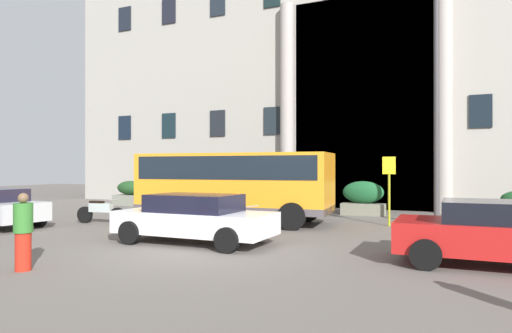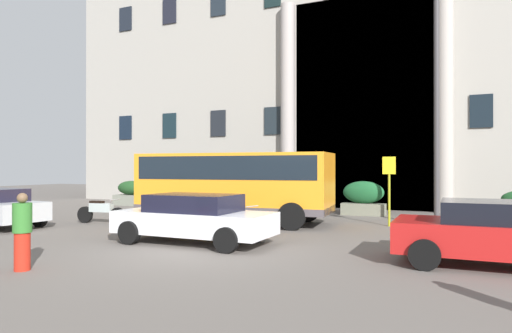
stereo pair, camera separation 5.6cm
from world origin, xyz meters
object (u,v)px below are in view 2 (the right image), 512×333
(bus_stop_sign, at_px, (389,183))
(scooter_by_planter, at_px, (237,219))
(parked_hatchback_near, at_px, (500,233))
(hedge_planter_west, at_px, (131,193))
(hedge_planter_far_east, at_px, (194,196))
(lamppost_plaza_centre, at_px, (437,81))
(pedestrian_woman_with_bag, at_px, (22,232))
(orange_minibus, at_px, (235,181))
(hedge_planter_east, at_px, (363,199))
(motorcycle_far_end, at_px, (100,211))
(parked_coupe_end, at_px, (194,218))

(bus_stop_sign, height_order, scooter_by_planter, bus_stop_sign)
(parked_hatchback_near, height_order, scooter_by_planter, parked_hatchback_near)
(hedge_planter_west, bearing_deg, hedge_planter_far_east, 1.96)
(hedge_planter_far_east, distance_m, lamppost_plaza_centre, 12.68)
(parked_hatchback_near, relative_size, pedestrian_woman_with_bag, 2.70)
(orange_minibus, relative_size, hedge_planter_east, 3.98)
(hedge_planter_west, relative_size, scooter_by_planter, 0.93)
(scooter_by_planter, height_order, lamppost_plaza_centre, lamppost_plaza_centre)
(hedge_planter_east, relative_size, pedestrian_woman_with_bag, 1.18)
(hedge_planter_west, height_order, parked_hatchback_near, parked_hatchback_near)
(hedge_planter_east, bearing_deg, scooter_by_planter, -108.73)
(hedge_planter_west, xyz_separation_m, scooter_by_planter, (10.02, -7.06, -0.18))
(motorcycle_far_end, distance_m, pedestrian_woman_with_bag, 7.55)
(hedge_planter_far_east, height_order, parked_hatchback_near, parked_hatchback_near)
(orange_minibus, height_order, scooter_by_planter, orange_minibus)
(orange_minibus, xyz_separation_m, motorcycle_far_end, (-4.38, -2.15, -1.08))
(parked_coupe_end, bearing_deg, hedge_planter_west, 137.32)
(parked_hatchback_near, bearing_deg, hedge_planter_west, 151.67)
(hedge_planter_west, height_order, parked_coupe_end, same)
(pedestrian_woman_with_bag, height_order, lamppost_plaza_centre, lamppost_plaza_centre)
(bus_stop_sign, xyz_separation_m, hedge_planter_east, (-1.54, 3.30, -0.80))
(hedge_planter_far_east, distance_m, hedge_planter_west, 3.89)
(parked_coupe_end, relative_size, pedestrian_woman_with_bag, 2.80)
(hedge_planter_west, bearing_deg, lamppost_plaza_centre, -9.02)
(hedge_planter_far_east, xyz_separation_m, parked_hatchback_near, (13.10, -9.02, 0.12))
(hedge_planter_far_east, height_order, motorcycle_far_end, hedge_planter_far_east)
(orange_minibus, relative_size, hedge_planter_far_east, 4.42)
(hedge_planter_east, bearing_deg, bus_stop_sign, -64.97)
(scooter_by_planter, bearing_deg, hedge_planter_east, 85.92)
(orange_minibus, height_order, parked_coupe_end, orange_minibus)
(scooter_by_planter, bearing_deg, parked_hatchback_near, -0.04)
(bus_stop_sign, bearing_deg, lamppost_plaza_centre, 27.74)
(hedge_planter_east, relative_size, motorcycle_far_end, 0.91)
(hedge_planter_far_east, distance_m, pedestrian_woman_with_bag, 14.04)
(hedge_planter_far_east, bearing_deg, parked_coupe_end, -57.43)
(hedge_planter_far_east, xyz_separation_m, pedestrian_woman_with_bag, (4.51, -13.30, 0.18))
(parked_hatchback_near, distance_m, pedestrian_woman_with_bag, 9.60)
(bus_stop_sign, height_order, hedge_planter_east, bus_stop_sign)
(hedge_planter_east, distance_m, parked_hatchback_near, 10.03)
(orange_minibus, height_order, parked_hatchback_near, orange_minibus)
(bus_stop_sign, bearing_deg, motorcycle_far_end, -159.64)
(orange_minibus, bearing_deg, bus_stop_sign, 9.22)
(hedge_planter_west, distance_m, parked_hatchback_near, 19.17)
(hedge_planter_far_east, xyz_separation_m, hedge_planter_east, (8.55, -0.07, 0.12))
(bus_stop_sign, relative_size, lamppost_plaza_centre, 0.27)
(bus_stop_sign, relative_size, hedge_planter_far_east, 1.48)
(hedge_planter_far_east, height_order, hedge_planter_east, hedge_planter_east)
(scooter_by_planter, distance_m, lamppost_plaza_centre, 8.48)
(hedge_planter_west, bearing_deg, pedestrian_woman_with_bag, -57.48)
(orange_minibus, height_order, motorcycle_far_end, orange_minibus)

